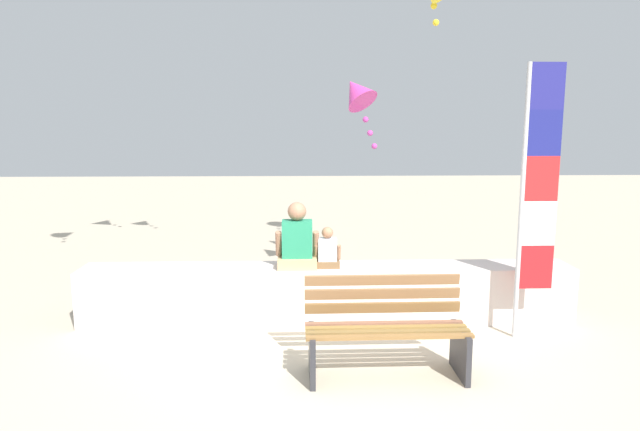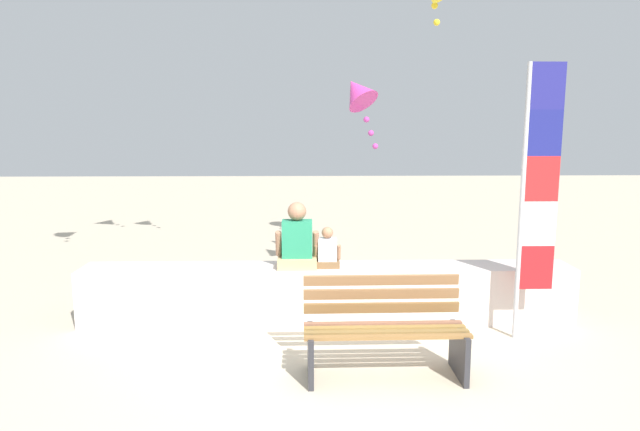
{
  "view_description": "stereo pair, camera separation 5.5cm",
  "coord_description": "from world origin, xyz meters",
  "views": [
    {
      "loc": [
        -0.3,
        -5.14,
        2.3
      ],
      "look_at": [
        -0.09,
        1.2,
        1.26
      ],
      "focal_mm": 31.41,
      "sensor_mm": 36.0,
      "label": 1
    },
    {
      "loc": [
        -0.24,
        -5.15,
        2.3
      ],
      "look_at": [
        -0.09,
        1.2,
        1.26
      ],
      "focal_mm": 31.41,
      "sensor_mm": 36.0,
      "label": 2
    }
  ],
  "objects": [
    {
      "name": "flag_banner",
      "position": [
        2.15,
        0.62,
        1.64
      ],
      "size": [
        0.4,
        0.05,
        2.92
      ],
      "color": "#B7B7BC",
      "rests_on": "ground"
    },
    {
      "name": "person_child",
      "position": [
        -0.01,
        1.17,
        0.85
      ],
      "size": [
        0.31,
        0.23,
        0.47
      ],
      "color": "brown",
      "rests_on": "seawall_ledge"
    },
    {
      "name": "seawall_ledge",
      "position": [
        0.0,
        1.2,
        0.33
      ],
      "size": [
        5.72,
        0.55,
        0.66
      ],
      "primitive_type": "cube",
      "color": "silver",
      "rests_on": "ground"
    },
    {
      "name": "park_bench",
      "position": [
        0.47,
        -0.24,
        0.41
      ],
      "size": [
        1.5,
        0.63,
        0.88
      ],
      "color": "olive",
      "rests_on": "ground"
    },
    {
      "name": "ground_plane",
      "position": [
        0.0,
        0.0,
        0.0
      ],
      "size": [
        40.0,
        40.0,
        0.0
      ],
      "primitive_type": "plane",
      "color": "#C2B39A"
    },
    {
      "name": "kite_magenta",
      "position": [
        0.42,
        2.28,
        2.71
      ],
      "size": [
        0.69,
        0.69,
        1.03
      ],
      "color": "#DB3D9E"
    },
    {
      "name": "person_adult",
      "position": [
        -0.35,
        1.17,
        0.96
      ],
      "size": [
        0.5,
        0.37,
        0.76
      ],
      "color": "tan",
      "rests_on": "seawall_ledge"
    }
  ]
}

